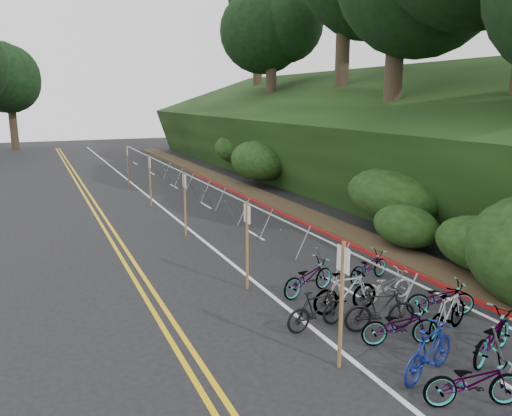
{
  "coord_description": "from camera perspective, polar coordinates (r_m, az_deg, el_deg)",
  "views": [
    {
      "loc": [
        -4.58,
        -7.08,
        5.22
      ],
      "look_at": [
        2.71,
        9.09,
        1.3
      ],
      "focal_mm": 35.0,
      "sensor_mm": 36.0,
      "label": 1
    }
  ],
  "objects": [
    {
      "name": "ground",
      "position": [
        9.91,
        7.78,
        -19.43
      ],
      "size": [
        120.0,
        120.0,
        0.0
      ],
      "primitive_type": "plane",
      "color": "black",
      "rests_on": "ground"
    },
    {
      "name": "road_markings",
      "position": [
        18.69,
        -7.11,
        -3.84
      ],
      "size": [
        7.47,
        80.0,
        0.01
      ],
      "color": "gold",
      "rests_on": "ground"
    },
    {
      "name": "red_curb",
      "position": [
        22.28,
        3.93,
        -0.99
      ],
      "size": [
        0.25,
        28.0,
        0.1
      ],
      "primitive_type": "cube",
      "color": "maroon",
      "rests_on": "ground"
    },
    {
      "name": "embankment",
      "position": [
        31.57,
        9.66,
        7.47
      ],
      "size": [
        14.3,
        48.14,
        9.11
      ],
      "color": "black",
      "rests_on": "ground"
    },
    {
      "name": "bike_racks_rest",
      "position": [
        21.9,
        -3.52,
        0.94
      ],
      "size": [
        1.14,
        23.0,
        1.17
      ],
      "color": "gray",
      "rests_on": "ground"
    },
    {
      "name": "signpost_near",
      "position": [
        9.87,
        9.76,
        -10.0
      ],
      "size": [
        0.08,
        0.4,
        2.59
      ],
      "color": "brown",
      "rests_on": "ground"
    },
    {
      "name": "signposts_rest",
      "position": [
        22.03,
        -10.32,
        2.35
      ],
      "size": [
        0.08,
        18.4,
        2.5
      ],
      "color": "brown",
      "rests_on": "ground"
    },
    {
      "name": "bike_front",
      "position": [
        11.74,
        6.92,
        -11.46
      ],
      "size": [
        0.56,
        1.61,
        0.95
      ],
      "primitive_type": "imported",
      "rotation": [
        0.0,
        0.0,
        1.65
      ],
      "color": "black",
      "rests_on": "ground"
    },
    {
      "name": "bike_valet",
      "position": [
        11.69,
        18.97,
        -12.19
      ],
      "size": [
        3.4,
        9.06,
        1.07
      ],
      "color": "slate",
      "rests_on": "ground"
    }
  ]
}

